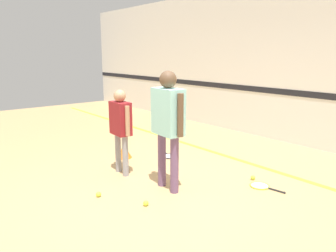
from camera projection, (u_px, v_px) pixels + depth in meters
ground_plane at (156, 191)px, 4.34m from camera, size 16.00×16.00×0.00m
wall_back at (305, 63)px, 6.17m from camera, size 16.00×0.07×3.20m
floor_stripe at (245, 162)px, 5.49m from camera, size 14.40×0.10×0.01m
person_instructor at (168, 118)px, 4.20m from camera, size 0.60×0.27×1.57m
person_student_left at (121, 123)px, 4.80m from camera, size 0.48×0.22×1.27m
racket_spare_on_floor at (261, 186)px, 4.47m from camera, size 0.52×0.31×0.03m
racket_second_spare at (168, 156)px, 5.79m from camera, size 0.53×0.36×0.03m
tennis_ball_near_instructor at (146, 203)px, 3.91m from camera, size 0.07×0.07×0.07m
tennis_ball_by_spare_racket at (253, 178)px, 4.71m from camera, size 0.07×0.07×0.07m
tennis_ball_stray_left at (98, 194)px, 4.15m from camera, size 0.07×0.07×0.07m
training_cone at (124, 152)px, 5.70m from camera, size 0.28×0.28×0.22m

